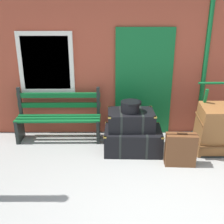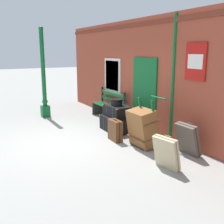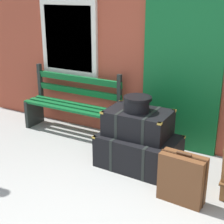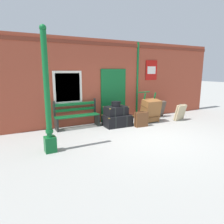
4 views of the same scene
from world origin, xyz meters
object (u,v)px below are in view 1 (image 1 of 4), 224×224
at_px(porters_trolley, 213,135).
at_px(large_brown_trunk, 218,129).
at_px(steamer_trunk_middle, 131,120).
at_px(round_hatbox, 130,106).
at_px(suitcase_umber, 181,150).
at_px(platform_bench, 59,118).
at_px(steamer_trunk_base, 133,140).

bearing_deg(porters_trolley, large_brown_trunk, -90.00).
distance_m(steamer_trunk_middle, round_hatbox, 0.27).
bearing_deg(steamer_trunk_middle, suitcase_umber, -34.33).
xyz_separation_m(platform_bench, round_hatbox, (1.34, -0.48, 0.40)).
distance_m(steamer_trunk_base, large_brown_trunk, 1.47).
height_order(steamer_trunk_middle, round_hatbox, round_hatbox).
bearing_deg(porters_trolley, steamer_trunk_base, -177.98).
relative_size(steamer_trunk_base, large_brown_trunk, 1.10).
bearing_deg(platform_bench, large_brown_trunk, -12.59).
distance_m(porters_trolley, suitcase_umber, 0.88).
height_order(steamer_trunk_base, round_hatbox, round_hatbox).
xyz_separation_m(steamer_trunk_middle, large_brown_trunk, (1.48, -0.18, -0.11)).
xyz_separation_m(platform_bench, porters_trolley, (2.84, -0.46, -0.17)).
distance_m(platform_bench, round_hatbox, 1.48).
bearing_deg(steamer_trunk_middle, round_hatbox, -129.86).
relative_size(steamer_trunk_middle, round_hatbox, 2.30).
relative_size(steamer_trunk_base, round_hatbox, 2.91).
bearing_deg(steamer_trunk_middle, platform_bench, 161.30).
xyz_separation_m(steamer_trunk_middle, round_hatbox, (-0.02, -0.02, 0.27)).
bearing_deg(steamer_trunk_base, steamer_trunk_middle, 127.65).
bearing_deg(porters_trolley, platform_bench, 170.85).
height_order(steamer_trunk_middle, large_brown_trunk, large_brown_trunk).
distance_m(steamer_trunk_middle, porters_trolley, 1.52).
relative_size(porters_trolley, suitcase_umber, 2.03).
distance_m(round_hatbox, porters_trolley, 1.61).
height_order(platform_bench, porters_trolley, porters_trolley).
bearing_deg(large_brown_trunk, steamer_trunk_middle, 173.26).
xyz_separation_m(porters_trolley, large_brown_trunk, (-0.00, -0.18, 0.20)).
distance_m(steamer_trunk_base, porters_trolley, 1.45).
bearing_deg(steamer_trunk_base, large_brown_trunk, -4.96).
bearing_deg(large_brown_trunk, steamer_trunk_base, 175.04).
height_order(steamer_trunk_middle, porters_trolley, porters_trolley).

